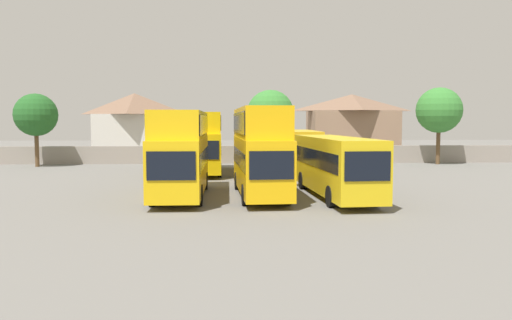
{
  "coord_description": "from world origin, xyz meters",
  "views": [
    {
      "loc": [
        -1.54,
        -28.36,
        4.28
      ],
      "look_at": [
        0.0,
        3.0,
        1.89
      ],
      "focal_mm": 35.4,
      "sensor_mm": 36.0,
      "label": 1
    }
  ],
  "objects_px": {
    "bus_1": "(181,149)",
    "bus_2": "(260,147)",
    "bus_4": "(204,139)",
    "tree_behind_wall": "(439,110)",
    "bus_6": "(300,149)",
    "bus_3": "(335,163)",
    "house_terrace_left": "(135,125)",
    "tree_right_of_lot": "(36,115)",
    "bus_5": "(252,150)",
    "tree_left_of_lot": "(270,114)",
    "house_terrace_centre": "(351,125)"
  },
  "relations": [
    {
      "from": "bus_1",
      "to": "bus_4",
      "type": "relative_size",
      "value": 0.93
    },
    {
      "from": "bus_1",
      "to": "bus_4",
      "type": "bearing_deg",
      "value": 177.05
    },
    {
      "from": "bus_3",
      "to": "house_terrace_left",
      "type": "xyz_separation_m",
      "value": [
        -17.51,
        33.36,
        1.99
      ]
    },
    {
      "from": "bus_4",
      "to": "bus_2",
      "type": "bearing_deg",
      "value": 13.99
    },
    {
      "from": "bus_2",
      "to": "tree_left_of_lot",
      "type": "xyz_separation_m",
      "value": [
        2.58,
        25.52,
        2.28
      ]
    },
    {
      "from": "bus_4",
      "to": "tree_left_of_lot",
      "type": "bearing_deg",
      "value": 149.92
    },
    {
      "from": "bus_4",
      "to": "tree_behind_wall",
      "type": "relative_size",
      "value": 1.42
    },
    {
      "from": "bus_2",
      "to": "bus_6",
      "type": "distance_m",
      "value": 13.38
    },
    {
      "from": "bus_4",
      "to": "tree_left_of_lot",
      "type": "xyz_separation_m",
      "value": [
        6.45,
        12.17,
        2.31
      ]
    },
    {
      "from": "bus_6",
      "to": "tree_left_of_lot",
      "type": "xyz_separation_m",
      "value": [
        -1.44,
        12.78,
        3.11
      ]
    },
    {
      "from": "bus_6",
      "to": "house_terrace_centre",
      "type": "distance_m",
      "value": 21.22
    },
    {
      "from": "bus_4",
      "to": "house_terrace_left",
      "type": "relative_size",
      "value": 1.2
    },
    {
      "from": "tree_right_of_lot",
      "to": "bus_3",
      "type": "bearing_deg",
      "value": -40.07
    },
    {
      "from": "bus_1",
      "to": "bus_5",
      "type": "bearing_deg",
      "value": 160.86
    },
    {
      "from": "bus_1",
      "to": "tree_behind_wall",
      "type": "xyz_separation_m",
      "value": [
        23.68,
        21.05,
        2.67
      ]
    },
    {
      "from": "bus_4",
      "to": "bus_5",
      "type": "height_order",
      "value": "bus_4"
    },
    {
      "from": "tree_behind_wall",
      "to": "house_terrace_centre",
      "type": "bearing_deg",
      "value": 119.86
    },
    {
      "from": "bus_6",
      "to": "house_terrace_left",
      "type": "height_order",
      "value": "house_terrace_left"
    },
    {
      "from": "bus_6",
      "to": "tree_behind_wall",
      "type": "relative_size",
      "value": 1.37
    },
    {
      "from": "bus_1",
      "to": "tree_right_of_lot",
      "type": "xyz_separation_m",
      "value": [
        -15.63,
        20.05,
        2.17
      ]
    },
    {
      "from": "bus_1",
      "to": "tree_left_of_lot",
      "type": "height_order",
      "value": "tree_left_of_lot"
    },
    {
      "from": "bus_4",
      "to": "house_terrace_left",
      "type": "distance_m",
      "value": 21.74
    },
    {
      "from": "bus_4",
      "to": "bus_6",
      "type": "xyz_separation_m",
      "value": [
        7.89,
        -0.61,
        -0.8
      ]
    },
    {
      "from": "bus_1",
      "to": "bus_5",
      "type": "height_order",
      "value": "bus_1"
    },
    {
      "from": "bus_3",
      "to": "tree_behind_wall",
      "type": "relative_size",
      "value": 1.48
    },
    {
      "from": "bus_1",
      "to": "bus_3",
      "type": "bearing_deg",
      "value": 86.89
    },
    {
      "from": "bus_1",
      "to": "bus_2",
      "type": "xyz_separation_m",
      "value": [
        4.48,
        0.03,
        0.11
      ]
    },
    {
      "from": "bus_6",
      "to": "bus_3",
      "type": "bearing_deg",
      "value": 2.63
    },
    {
      "from": "bus_5",
      "to": "house_terrace_centre",
      "type": "xyz_separation_m",
      "value": [
        12.88,
        18.56,
        1.91
      ]
    },
    {
      "from": "bus_6",
      "to": "tree_left_of_lot",
      "type": "height_order",
      "value": "tree_left_of_lot"
    },
    {
      "from": "bus_1",
      "to": "bus_2",
      "type": "bearing_deg",
      "value": 90.07
    },
    {
      "from": "bus_4",
      "to": "tree_behind_wall",
      "type": "bearing_deg",
      "value": 106.23
    },
    {
      "from": "bus_1",
      "to": "tree_behind_wall",
      "type": "distance_m",
      "value": 31.79
    },
    {
      "from": "bus_4",
      "to": "tree_left_of_lot",
      "type": "relative_size",
      "value": 1.42
    },
    {
      "from": "house_terrace_left",
      "to": "tree_right_of_lot",
      "type": "xyz_separation_m",
      "value": [
        -6.83,
        -12.89,
        0.97
      ]
    },
    {
      "from": "bus_1",
      "to": "bus_6",
      "type": "height_order",
      "value": "bus_1"
    },
    {
      "from": "tree_behind_wall",
      "to": "bus_6",
      "type": "bearing_deg",
      "value": -151.37
    },
    {
      "from": "bus_2",
      "to": "bus_3",
      "type": "height_order",
      "value": "bus_2"
    },
    {
      "from": "house_terrace_left",
      "to": "tree_left_of_lot",
      "type": "xyz_separation_m",
      "value": [
        15.86,
        -7.39,
        1.2
      ]
    },
    {
      "from": "bus_2",
      "to": "tree_behind_wall",
      "type": "xyz_separation_m",
      "value": [
        19.2,
        21.02,
        2.56
      ]
    },
    {
      "from": "house_terrace_left",
      "to": "tree_right_of_lot",
      "type": "height_order",
      "value": "house_terrace_left"
    },
    {
      "from": "house_terrace_left",
      "to": "tree_right_of_lot",
      "type": "bearing_deg",
      "value": -117.9
    },
    {
      "from": "bus_1",
      "to": "bus_5",
      "type": "distance_m",
      "value": 14.14
    },
    {
      "from": "bus_3",
      "to": "house_terrace_centre",
      "type": "relative_size",
      "value": 1.08
    },
    {
      "from": "bus_4",
      "to": "house_terrace_centre",
      "type": "distance_m",
      "value": 25.06
    },
    {
      "from": "bus_2",
      "to": "bus_6",
      "type": "xyz_separation_m",
      "value": [
        4.02,
        12.73,
        -0.83
      ]
    },
    {
      "from": "bus_5",
      "to": "bus_6",
      "type": "height_order",
      "value": "bus_6"
    },
    {
      "from": "house_terrace_centre",
      "to": "tree_right_of_lot",
      "type": "height_order",
      "value": "house_terrace_centre"
    },
    {
      "from": "bus_5",
      "to": "tree_left_of_lot",
      "type": "relative_size",
      "value": 1.41
    },
    {
      "from": "bus_5",
      "to": "bus_6",
      "type": "distance_m",
      "value": 4.0
    }
  ]
}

